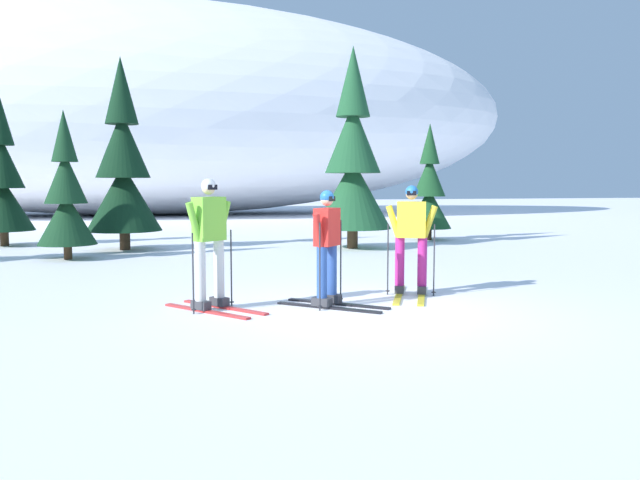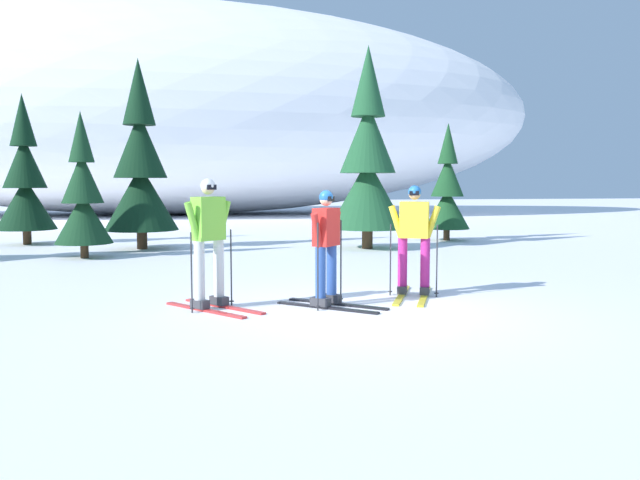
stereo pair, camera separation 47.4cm
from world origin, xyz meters
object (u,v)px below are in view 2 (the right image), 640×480
at_px(pine_tree_center_right, 140,170).
at_px(pine_tree_far_right, 447,192).
at_px(skier_yellow_jacket, 414,238).
at_px(skier_lime_jacket, 209,240).
at_px(skier_red_jacket, 327,246).
at_px(pine_tree_right, 368,165).
at_px(pine_tree_center_left, 83,197).
at_px(pine_tree_left, 25,182).

distance_m(pine_tree_center_right, pine_tree_far_right, 9.27).
height_order(pine_tree_center_right, pine_tree_far_right, pine_tree_center_right).
bearing_deg(skier_yellow_jacket, skier_lime_jacket, -171.68).
height_order(skier_red_jacket, pine_tree_far_right, pine_tree_far_right).
distance_m(skier_lime_jacket, skier_yellow_jacket, 3.25).
distance_m(pine_tree_center_right, pine_tree_right, 6.18).
bearing_deg(skier_yellow_jacket, pine_tree_center_right, 120.33).
distance_m(skier_red_jacket, pine_tree_right, 8.52).
height_order(skier_yellow_jacket, pine_tree_center_right, pine_tree_center_right).
bearing_deg(pine_tree_far_right, skier_lime_jacket, -127.45).
distance_m(skier_lime_jacket, pine_tree_center_right, 9.09).
bearing_deg(pine_tree_center_left, skier_red_jacket, -57.12).
distance_m(skier_yellow_jacket, pine_tree_far_right, 10.29).
relative_size(skier_lime_jacket, pine_tree_left, 0.42).
relative_size(skier_yellow_jacket, pine_tree_left, 0.41).
relative_size(skier_red_jacket, skier_lime_jacket, 0.91).
distance_m(skier_lime_jacket, pine_tree_left, 11.99).
relative_size(pine_tree_left, pine_tree_center_right, 0.85).
xyz_separation_m(pine_tree_center_right, pine_tree_right, (6.09, -1.06, 0.15)).
bearing_deg(pine_tree_left, pine_tree_far_right, -4.54).
bearing_deg(skier_red_jacket, pine_tree_far_right, 59.63).
distance_m(skier_red_jacket, skier_lime_jacket, 1.69).
relative_size(skier_yellow_jacket, pine_tree_right, 0.33).
height_order(pine_tree_left, pine_tree_center_right, pine_tree_center_right).
distance_m(skier_red_jacket, pine_tree_far_right, 11.55).
bearing_deg(pine_tree_right, pine_tree_center_left, -172.79).
bearing_deg(pine_tree_center_right, skier_yellow_jacket, -59.67).
bearing_deg(pine_tree_left, pine_tree_right, -17.52).
bearing_deg(pine_tree_center_right, pine_tree_right, -9.84).
bearing_deg(pine_tree_center_left, skier_lime_jacket, -67.39).
bearing_deg(skier_lime_jacket, skier_red_jacket, -4.98).
height_order(skier_yellow_jacket, pine_tree_far_right, pine_tree_far_right).
bearing_deg(skier_lime_jacket, pine_tree_right, 60.58).
relative_size(skier_lime_jacket, pine_tree_far_right, 0.51).
relative_size(skier_lime_jacket, pine_tree_center_right, 0.36).
distance_m(skier_lime_jacket, pine_tree_far_right, 12.36).
relative_size(skier_red_jacket, skier_yellow_jacket, 0.93).
bearing_deg(skier_yellow_jacket, pine_tree_center_left, 133.49).
relative_size(skier_yellow_jacket, pine_tree_center_left, 0.52).
xyz_separation_m(pine_tree_left, pine_tree_center_left, (2.26, -3.93, -0.37)).
bearing_deg(pine_tree_left, skier_yellow_jacket, -51.10).
height_order(skier_red_jacket, skier_yellow_jacket, skier_yellow_jacket).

